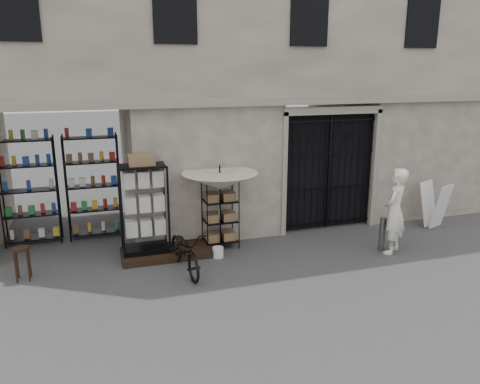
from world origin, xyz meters
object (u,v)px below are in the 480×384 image
object	(u,v)px
white_bucket	(218,252)
wooden_stool	(23,263)
wire_rack	(220,213)
market_umbrella	(220,177)
shopkeeper	(391,252)
bicycle	(186,271)
steel_bollard	(382,234)
display_cabinet	(144,213)
easel_sign	(435,205)

from	to	relation	value
white_bucket	wooden_stool	size ratio (longest dim) A/B	0.36
wire_rack	market_umbrella	size ratio (longest dim) A/B	0.70
wooden_stool	shopkeeper	distance (m)	7.69
bicycle	steel_bollard	world-z (taller)	bicycle
white_bucket	shopkeeper	distance (m)	3.86
display_cabinet	wire_rack	distance (m)	1.72
steel_bollard	white_bucket	bearing A→B (deg)	168.72
display_cabinet	easel_sign	size ratio (longest dim) A/B	1.78
wire_rack	shopkeeper	size ratio (longest dim) A/B	0.87
steel_bollard	shopkeeper	xyz separation A→B (m)	(0.13, -0.19, -0.38)
display_cabinet	white_bucket	world-z (taller)	display_cabinet
display_cabinet	bicycle	xyz separation A→B (m)	(0.66, -0.97, -1.00)
bicycle	easel_sign	world-z (taller)	easel_sign
market_umbrella	easel_sign	world-z (taller)	market_umbrella
market_umbrella	wooden_stool	distance (m)	4.27
bicycle	easel_sign	size ratio (longest dim) A/B	1.48
wire_rack	white_bucket	xyz separation A→B (m)	(-0.22, -0.59, -0.70)
white_bucket	shopkeeper	bearing A→B (deg)	-13.59
shopkeeper	market_umbrella	bearing A→B (deg)	-59.19
market_umbrella	display_cabinet	bearing A→B (deg)	177.66
easel_sign	bicycle	bearing A→B (deg)	165.82
white_bucket	steel_bollard	size ratio (longest dim) A/B	0.31
wire_rack	market_umbrella	bearing A→B (deg)	-90.54
white_bucket	bicycle	bearing A→B (deg)	-147.95
white_bucket	wooden_stool	distance (m)	3.88
display_cabinet	steel_bollard	world-z (taller)	display_cabinet
white_bucket	easel_sign	size ratio (longest dim) A/B	0.21
steel_bollard	shopkeeper	distance (m)	0.44
wire_rack	steel_bollard	size ratio (longest dim) A/B	2.19
display_cabinet	market_umbrella	distance (m)	1.79
market_umbrella	steel_bollard	distance (m)	3.86
display_cabinet	wooden_stool	size ratio (longest dim) A/B	3.09
display_cabinet	bicycle	bearing A→B (deg)	-48.65
wooden_stool	shopkeeper	size ratio (longest dim) A/B	0.35
steel_bollard	shopkeeper	world-z (taller)	steel_bollard
market_umbrella	wooden_stool	bearing A→B (deg)	-175.33
market_umbrella	bicycle	xyz separation A→B (m)	(-0.99, -0.90, -1.70)
white_bucket	wooden_stool	bearing A→B (deg)	179.12
display_cabinet	bicycle	distance (m)	1.54
white_bucket	bicycle	world-z (taller)	bicycle
bicycle	shopkeeper	world-z (taller)	bicycle
white_bucket	easel_sign	distance (m)	5.84
shopkeeper	easel_sign	xyz separation A→B (m)	(2.06, 1.15, 0.59)
bicycle	white_bucket	bearing A→B (deg)	25.52
bicycle	wooden_stool	world-z (taller)	bicycle
bicycle	easel_sign	distance (m)	6.70
white_bucket	bicycle	distance (m)	0.97
white_bucket	shopkeeper	world-z (taller)	shopkeeper
display_cabinet	steel_bollard	distance (m)	5.27
bicycle	shopkeeper	size ratio (longest dim) A/B	0.89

